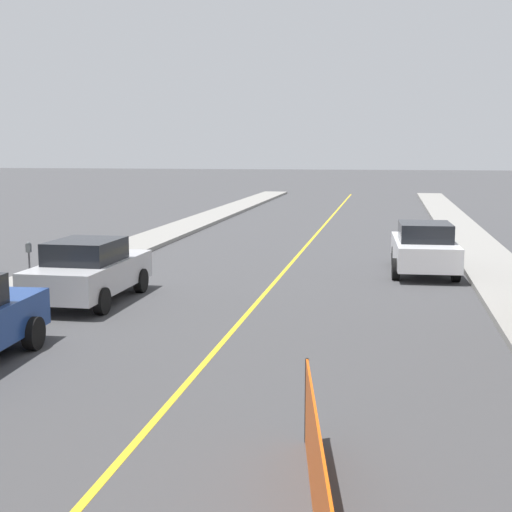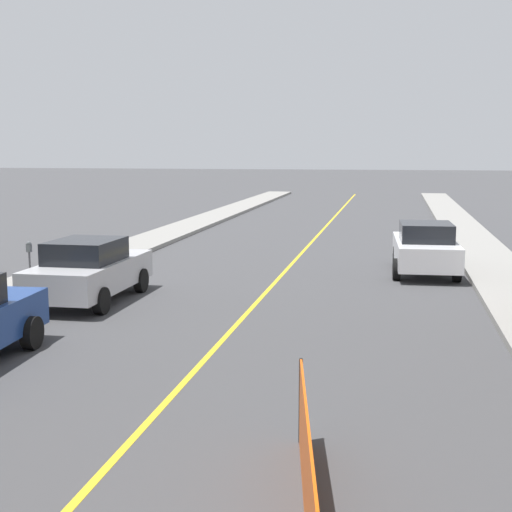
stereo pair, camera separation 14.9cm
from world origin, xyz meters
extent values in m
cube|color=gold|center=(0.00, 37.24, 0.00)|extent=(0.12, 74.47, 0.01)
cube|color=gray|center=(-6.53, 37.24, 0.08)|extent=(1.99, 74.47, 0.16)
cube|color=gray|center=(6.53, 37.24, 0.08)|extent=(1.99, 74.47, 0.16)
cube|color=#EF560C|center=(2.53, 19.53, 0.57)|extent=(0.70, 4.14, 1.13)
cylinder|color=#262626|center=(2.20, 21.59, 0.57)|extent=(0.05, 0.05, 1.13)
cylinder|color=black|center=(-3.44, 24.99, 0.32)|extent=(0.25, 0.65, 0.64)
cube|color=#B7B7BC|center=(-4.16, 29.34, 0.68)|extent=(1.82, 4.31, 0.72)
cube|color=black|center=(-4.16, 29.12, 1.31)|extent=(1.54, 1.94, 0.55)
cylinder|color=black|center=(-5.02, 30.67, 0.32)|extent=(0.22, 0.64, 0.64)
cylinder|color=black|center=(-3.31, 30.67, 0.32)|extent=(0.22, 0.64, 0.64)
cylinder|color=black|center=(-5.02, 28.00, 0.32)|extent=(0.22, 0.64, 0.64)
cylinder|color=black|center=(-3.31, 28.00, 0.32)|extent=(0.22, 0.64, 0.64)
cube|color=silver|center=(4.30, 35.14, 0.68)|extent=(1.98, 4.37, 0.72)
cube|color=black|center=(4.30, 34.92, 1.31)|extent=(1.61, 2.00, 0.55)
cylinder|color=black|center=(3.44, 36.47, 0.32)|extent=(0.25, 0.65, 0.64)
cylinder|color=black|center=(5.15, 36.47, 0.32)|extent=(0.25, 0.65, 0.64)
cylinder|color=black|center=(3.44, 33.80, 0.32)|extent=(0.25, 0.65, 0.64)
cylinder|color=black|center=(5.15, 33.80, 0.32)|extent=(0.25, 0.65, 0.64)
cylinder|color=#4C4C51|center=(-5.88, 29.47, 0.67)|extent=(0.05, 0.05, 1.03)
cube|color=#565B60|center=(-5.88, 29.47, 1.30)|extent=(0.12, 0.10, 0.22)
sphere|color=#565B60|center=(-5.88, 29.47, 1.41)|extent=(0.11, 0.11, 0.11)
camera|label=1|loc=(3.17, 12.75, 3.80)|focal=50.00mm
camera|label=2|loc=(3.32, 12.78, 3.80)|focal=50.00mm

